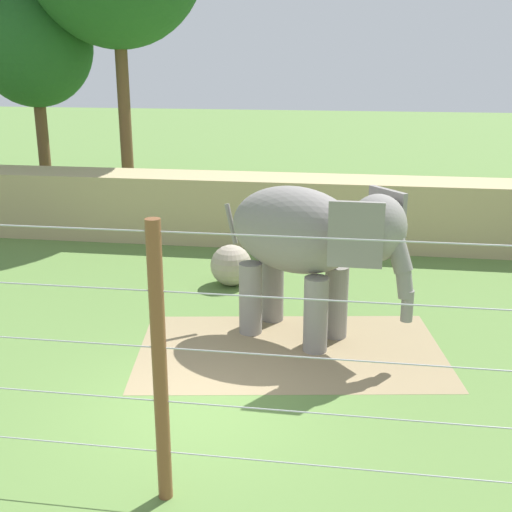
{
  "coord_description": "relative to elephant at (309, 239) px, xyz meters",
  "views": [
    {
      "loc": [
        2.4,
        -9.57,
        5.72
      ],
      "look_at": [
        0.32,
        4.15,
        1.4
      ],
      "focal_mm": 45.86,
      "sensor_mm": 36.0,
      "label": 1
    }
  ],
  "objects": [
    {
      "name": "enrichment_ball",
      "position": [
        -2.17,
        2.99,
        -1.62
      ],
      "size": [
        1.06,
        1.06,
        1.06
      ],
      "primitive_type": "sphere",
      "color": "tan",
      "rests_on": "ground"
    },
    {
      "name": "dirt_patch",
      "position": [
        -0.26,
        -0.67,
        -2.15
      ],
      "size": [
        6.56,
        4.48,
        0.01
      ],
      "primitive_type": "cube",
      "rotation": [
        0.0,
        0.0,
        0.16
      ],
      "color": "#937F5B",
      "rests_on": "ground"
    },
    {
      "name": "elephant",
      "position": [
        0.0,
        0.0,
        0.0
      ],
      "size": [
        4.03,
        2.91,
        3.24
      ],
      "color": "gray",
      "rests_on": "ground"
    },
    {
      "name": "ground_plane",
      "position": [
        -1.55,
        -3.04,
        -2.15
      ],
      "size": [
        120.0,
        120.0,
        0.0
      ],
      "primitive_type": "plane",
      "color": "#5B7F3D"
    },
    {
      "name": "tree_right_of_centre",
      "position": [
        -10.83,
        10.71,
        3.81
      ],
      "size": [
        4.21,
        4.21,
        8.21
      ],
      "color": "brown",
      "rests_on": "ground"
    },
    {
      "name": "embankment_wall",
      "position": [
        -1.55,
        7.16,
        -1.11
      ],
      "size": [
        36.0,
        1.8,
        2.07
      ],
      "primitive_type": "cube",
      "color": "tan",
      "rests_on": "ground"
    },
    {
      "name": "cable_fence",
      "position": [
        -1.53,
        -5.42,
        -0.21
      ],
      "size": [
        11.64,
        0.19,
        3.86
      ],
      "color": "brown",
      "rests_on": "ground"
    }
  ]
}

